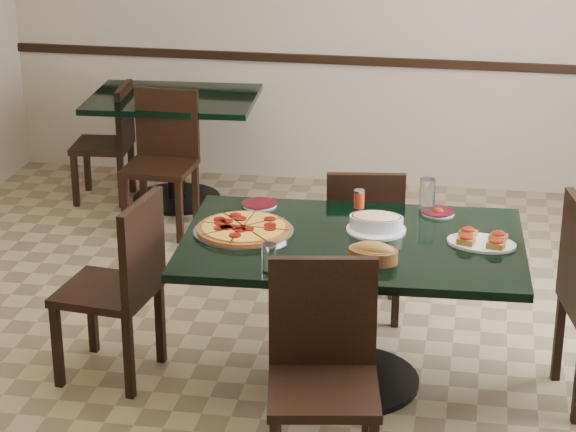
% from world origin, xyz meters
% --- Properties ---
extents(floor, '(5.50, 5.50, 0.00)m').
position_xyz_m(floor, '(0.00, 0.00, 0.00)').
color(floor, '#8C7850').
rests_on(floor, ground).
extents(room_shell, '(5.50, 5.50, 5.50)m').
position_xyz_m(room_shell, '(1.02, 1.73, 1.17)').
color(room_shell, silver).
rests_on(room_shell, floor).
extents(main_table, '(1.62, 1.08, 0.75)m').
position_xyz_m(main_table, '(0.36, -0.21, 0.57)').
color(main_table, black).
rests_on(main_table, floor).
extents(back_table, '(1.16, 0.88, 0.75)m').
position_xyz_m(back_table, '(-1.15, 2.12, 0.52)').
color(back_table, black).
rests_on(back_table, floor).
extents(chair_far, '(0.46, 0.46, 0.86)m').
position_xyz_m(chair_far, '(0.33, 0.51, 0.48)').
color(chair_far, black).
rests_on(chair_far, floor).
extents(chair_near, '(0.51, 0.51, 0.94)m').
position_xyz_m(chair_near, '(0.34, -1.00, 0.53)').
color(chair_near, black).
rests_on(chair_near, floor).
extents(chair_left, '(0.48, 0.48, 0.92)m').
position_xyz_m(chair_left, '(-0.72, -0.33, 0.52)').
color(chair_left, black).
rests_on(chair_left, floor).
extents(back_chair_near, '(0.43, 0.43, 0.90)m').
position_xyz_m(back_chair_near, '(-1.09, 1.65, 0.50)').
color(back_chair_near, black).
rests_on(back_chair_near, floor).
extents(back_chair_left, '(0.41, 0.41, 0.82)m').
position_xyz_m(back_chair_left, '(-1.58, 2.08, 0.45)').
color(back_chair_left, black).
rests_on(back_chair_left, floor).
extents(pepperoni_pizza, '(0.47, 0.47, 0.04)m').
position_xyz_m(pepperoni_pizza, '(-0.16, -0.21, 0.77)').
color(pepperoni_pizza, '#AAABB1').
rests_on(pepperoni_pizza, main_table).
extents(lasagna_casserole, '(0.28, 0.28, 0.09)m').
position_xyz_m(lasagna_casserole, '(0.45, -0.08, 0.80)').
color(lasagna_casserole, silver).
rests_on(lasagna_casserole, main_table).
extents(bread_basket, '(0.24, 0.18, 0.09)m').
position_xyz_m(bread_basket, '(0.48, -0.44, 0.79)').
color(bread_basket, brown).
rests_on(bread_basket, main_table).
extents(bruschetta_platter, '(0.36, 0.28, 0.05)m').
position_xyz_m(bruschetta_platter, '(0.94, -0.16, 0.77)').
color(bruschetta_platter, silver).
rests_on(bruschetta_platter, main_table).
extents(side_plate_near, '(0.17, 0.17, 0.02)m').
position_xyz_m(side_plate_near, '(0.19, -0.56, 0.76)').
color(side_plate_near, silver).
rests_on(side_plate_near, main_table).
extents(side_plate_far_r, '(0.16, 0.16, 0.03)m').
position_xyz_m(side_plate_far_r, '(0.73, 0.20, 0.76)').
color(side_plate_far_r, silver).
rests_on(side_plate_far_r, main_table).
extents(side_plate_far_l, '(0.18, 0.18, 0.02)m').
position_xyz_m(side_plate_far_l, '(-0.16, 0.16, 0.76)').
color(side_plate_far_l, silver).
rests_on(side_plate_far_l, main_table).
extents(napkin_setting, '(0.18, 0.18, 0.01)m').
position_xyz_m(napkin_setting, '(0.24, -0.58, 0.75)').
color(napkin_setting, silver).
rests_on(napkin_setting, main_table).
extents(water_glass_a, '(0.08, 0.08, 0.17)m').
position_xyz_m(water_glass_a, '(0.67, 0.23, 0.83)').
color(water_glass_a, white).
rests_on(water_glass_a, main_table).
extents(water_glass_b, '(0.06, 0.06, 0.13)m').
position_xyz_m(water_glass_b, '(0.05, -0.65, 0.82)').
color(water_glass_b, white).
rests_on(water_glass_b, main_table).
extents(pepper_shaker, '(0.05, 0.05, 0.09)m').
position_xyz_m(pepper_shaker, '(0.34, 0.22, 0.80)').
color(pepper_shaker, red).
rests_on(pepper_shaker, main_table).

